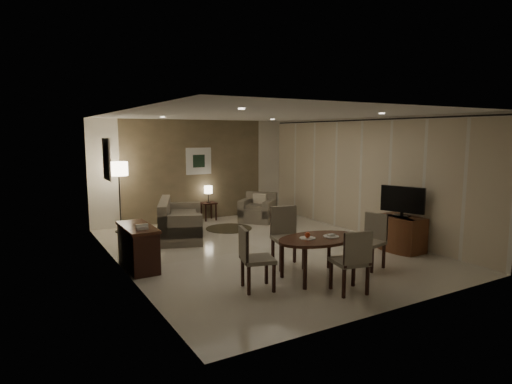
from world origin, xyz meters
TOP-DOWN VIEW (x-y plane):
  - room_shell at (0.00, 0.40)m, footprint 5.50×7.00m
  - taupe_accent at (0.00, 3.48)m, footprint 3.96×0.03m
  - curtain_wall at (2.68, 0.00)m, footprint 0.08×6.70m
  - curtain_rod at (2.68, 0.00)m, footprint 0.03×6.80m
  - art_back_frame at (0.10, 3.46)m, footprint 0.72×0.03m
  - art_back_canvas at (0.10, 3.44)m, footprint 0.34×0.01m
  - art_left_frame at (-2.72, 1.20)m, footprint 0.03×0.60m
  - art_left_canvas at (-2.71, 1.20)m, footprint 0.01×0.46m
  - downlight_nl at (-1.40, -1.80)m, footprint 0.10×0.10m
  - downlight_nr at (1.40, -1.80)m, footprint 0.10×0.10m
  - downlight_fl at (-1.40, 1.80)m, footprint 0.10×0.10m
  - downlight_fr at (1.40, 1.80)m, footprint 0.10×0.10m
  - console_desk at (-2.49, 0.00)m, footprint 0.48×1.20m
  - telephone at (-2.49, -0.30)m, footprint 0.20×0.14m
  - tv_cabinet at (2.40, -1.50)m, footprint 0.48×0.90m
  - flat_tv at (2.38, -1.50)m, footprint 0.36×0.85m
  - dining_table at (-0.10, -1.98)m, footprint 1.42×0.89m
  - chair_near at (-0.10, -2.71)m, footprint 0.55×0.55m
  - chair_far at (-0.19, -1.25)m, footprint 0.61×0.61m
  - chair_left at (-1.20, -1.93)m, footprint 0.56×0.56m
  - chair_right at (0.99, -2.01)m, footprint 0.55×0.55m
  - plate_a at (-0.28, -1.93)m, footprint 0.26×0.26m
  - plate_b at (0.12, -2.03)m, footprint 0.26×0.26m
  - fruit_apple at (-0.28, -1.93)m, footprint 0.09×0.09m
  - napkin at (0.12, -2.03)m, footprint 0.12×0.08m
  - round_rug at (0.28, 2.02)m, footprint 1.14×1.14m
  - sofa at (-1.06, 1.74)m, footprint 2.03×1.51m
  - armchair at (1.32, 2.39)m, footprint 1.16×1.17m
  - side_table at (0.28, 3.25)m, footprint 0.38×0.38m
  - table_lamp at (0.28, 3.25)m, footprint 0.22×0.22m
  - floor_lamp at (-2.12, 2.98)m, footprint 0.42×0.42m

SIDE VIEW (x-z plane):
  - round_rug at x=0.28m, z-range 0.00..0.01m
  - side_table at x=0.28m, z-range 0.00..0.49m
  - dining_table at x=-0.10m, z-range 0.00..0.67m
  - tv_cabinet at x=2.40m, z-range 0.00..0.70m
  - console_desk at x=-2.49m, z-range 0.00..0.75m
  - armchair at x=1.32m, z-range 0.00..0.76m
  - sofa at x=-1.06m, z-range 0.00..0.86m
  - chair_right at x=0.99m, z-range 0.00..0.94m
  - chair_left at x=-1.20m, z-range 0.00..0.96m
  - chair_near at x=-0.10m, z-range 0.00..0.96m
  - chair_far at x=-0.19m, z-range 0.00..1.05m
  - plate_a at x=-0.28m, z-range 0.67..0.68m
  - plate_b at x=0.12m, z-range 0.67..0.68m
  - napkin at x=0.12m, z-range 0.68..0.71m
  - fruit_apple at x=-0.28m, z-range 0.68..0.77m
  - table_lamp at x=0.28m, z-range 0.49..0.99m
  - telephone at x=-2.49m, z-range 0.76..0.85m
  - floor_lamp at x=-2.12m, z-range 0.00..1.68m
  - flat_tv at x=2.38m, z-range 0.72..1.32m
  - curtain_wall at x=2.68m, z-range 0.03..2.61m
  - taupe_accent at x=0.00m, z-range 0.00..2.70m
  - room_shell at x=0.00m, z-range 0.00..2.70m
  - art_back_frame at x=0.10m, z-range 1.24..1.96m
  - art_back_canvas at x=0.10m, z-range 1.43..1.77m
  - art_left_frame at x=-2.72m, z-range 1.45..2.25m
  - art_left_canvas at x=-2.71m, z-range 1.53..2.17m
  - curtain_rod at x=2.68m, z-range 2.62..2.66m
  - downlight_nl at x=-1.40m, z-range 2.68..2.69m
  - downlight_nr at x=1.40m, z-range 2.68..2.69m
  - downlight_fl at x=-1.40m, z-range 2.68..2.69m
  - downlight_fr at x=1.40m, z-range 2.68..2.69m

